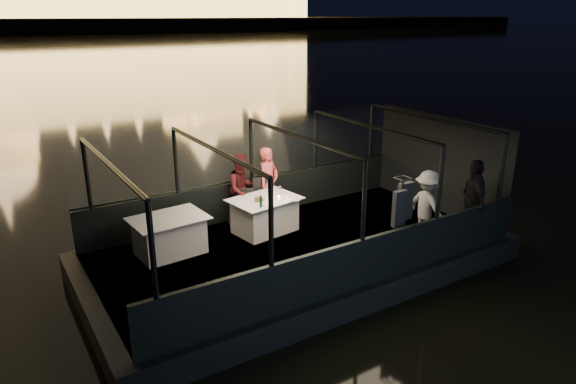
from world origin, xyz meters
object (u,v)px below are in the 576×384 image
chair_port_right (268,203)px  chair_port_left (249,207)px  dining_table_central (265,215)px  wine_bottle (261,200)px  coat_stand (400,220)px  person_woman_coral (269,186)px  person_man_maroon (243,191)px  passenger_stripe (428,203)px  passenger_dark (473,202)px  dining_table_aft (170,235)px

chair_port_right → chair_port_left: bearing=-165.0°
dining_table_central → wine_bottle: (-0.31, -0.40, 0.53)m
coat_stand → person_woman_coral: size_ratio=1.05×
person_man_maroon → wine_bottle: person_man_maroon is taller
coat_stand → wine_bottle: (-1.70, 2.28, 0.02)m
passenger_stripe → wine_bottle: 3.45m
person_woman_coral → chair_port_left: bearing=178.0°
chair_port_left → person_woman_coral: size_ratio=0.50×
chair_port_left → passenger_dark: bearing=-24.5°
person_woman_coral → person_man_maroon: (-0.68, 0.00, 0.00)m
person_woman_coral → passenger_stripe: size_ratio=1.09×
chair_port_left → person_woman_coral: 0.79m
person_woman_coral → passenger_stripe: 3.62m
person_man_maroon → passenger_dark: bearing=-42.6°
dining_table_aft → coat_stand: coat_stand is taller
dining_table_aft → dining_table_central: bearing=-1.3°
dining_table_central → passenger_stripe: size_ratio=0.94×
dining_table_central → person_woman_coral: (0.52, 0.72, 0.36)m
dining_table_aft → coat_stand: bearing=-37.7°
dining_table_central → passenger_dark: 4.39m
chair_port_right → passenger_stripe: (2.30, -2.66, 0.40)m
dining_table_central → chair_port_right: chair_port_right is taller
dining_table_aft → passenger_stripe: 5.30m
chair_port_right → dining_table_central: bearing=-111.2°
chair_port_left → chair_port_right: bearing=16.3°
person_man_maroon → passenger_stripe: 4.05m
chair_port_right → passenger_stripe: passenger_stripe is taller
person_man_maroon → wine_bottle: bearing=-97.2°
dining_table_aft → passenger_dark: 6.24m
chair_port_left → dining_table_aft: bearing=-152.2°
passenger_stripe → wine_bottle: bearing=60.7°
person_man_maroon → coat_stand: bearing=-65.0°
chair_port_right → person_woman_coral: (0.19, 0.27, 0.30)m
chair_port_right → person_woman_coral: person_woman_coral is taller
dining_table_central → chair_port_left: chair_port_left is taller
person_man_maroon → chair_port_left: bearing=-88.9°
chair_port_right → wine_bottle: size_ratio=3.67×
passenger_stripe → wine_bottle: passenger_stripe is taller
passenger_stripe → passenger_dark: 0.95m
person_woman_coral → wine_bottle: (-0.83, -1.12, 0.17)m
dining_table_central → chair_port_left: size_ratio=1.75×
chair_port_left → coat_stand: (1.55, -3.13, 0.45)m
person_man_maroon → passenger_dark: 4.96m
passenger_dark → wine_bottle: passenger_dark is taller
chair_port_right → coat_stand: coat_stand is taller
person_woman_coral → wine_bottle: size_ratio=6.09×
chair_port_left → wine_bottle: wine_bottle is taller
coat_stand → person_woman_coral: (-0.87, 3.40, -0.15)m
person_woman_coral → chair_port_right: bearing=-148.5°
coat_stand → passenger_stripe: bearing=20.7°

